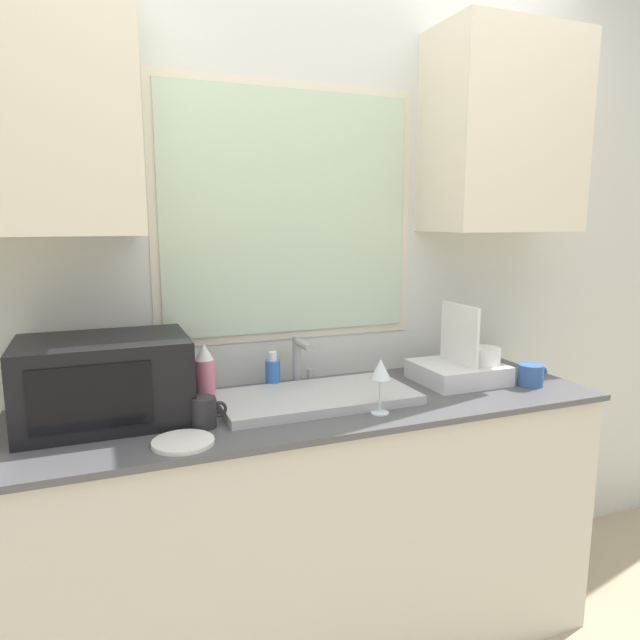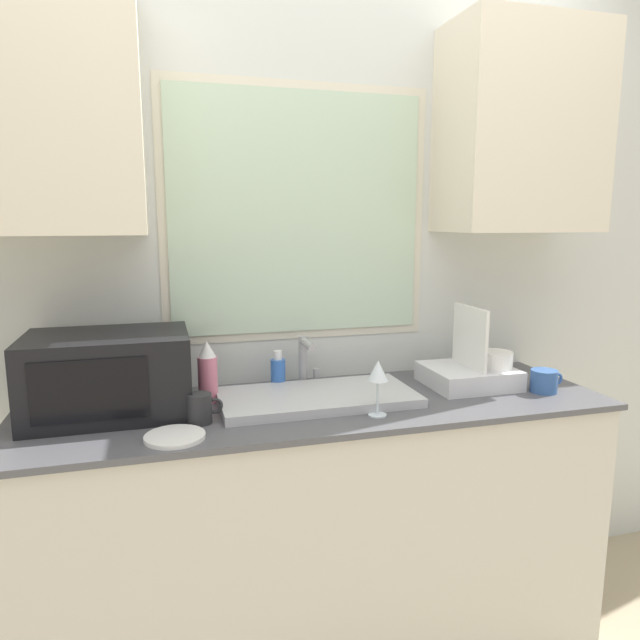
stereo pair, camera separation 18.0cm
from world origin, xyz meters
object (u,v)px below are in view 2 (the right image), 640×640
(dish_rack, at_px, (472,371))
(wine_glass, at_px, (378,373))
(mug_near_sink, at_px, (200,408))
(spray_bottle, at_px, (208,373))
(faucet, at_px, (306,358))
(microwave, at_px, (108,374))
(soap_bottle, at_px, (278,373))

(dish_rack, relative_size, wine_glass, 1.73)
(mug_near_sink, bearing_deg, spray_bottle, 78.49)
(mug_near_sink, relative_size, wine_glass, 0.61)
(wine_glass, bearing_deg, faucet, 110.96)
(microwave, distance_m, spray_bottle, 0.31)
(soap_bottle, bearing_deg, microwave, -168.01)
(faucet, height_order, wine_glass, faucet)
(faucet, distance_m, wine_glass, 0.38)
(spray_bottle, relative_size, wine_glass, 1.18)
(microwave, height_order, wine_glass, microwave)
(mug_near_sink, bearing_deg, microwave, 148.73)
(soap_bottle, bearing_deg, spray_bottle, -162.80)
(soap_bottle, bearing_deg, wine_glass, -56.77)
(wine_glass, bearing_deg, soap_bottle, 123.23)
(soap_bottle, distance_m, wine_glass, 0.44)
(soap_bottle, xyz_separation_m, wine_glass, (0.24, -0.36, 0.07))
(mug_near_sink, bearing_deg, faucet, 34.64)
(microwave, xyz_separation_m, wine_glass, (0.79, -0.24, 0.01))
(faucet, bearing_deg, soap_bottle, 176.47)
(dish_rack, bearing_deg, faucet, 165.97)
(spray_bottle, height_order, soap_bottle, spray_bottle)
(spray_bottle, xyz_separation_m, wine_glass, (0.49, -0.28, 0.04))
(faucet, relative_size, dish_rack, 0.61)
(soap_bottle, xyz_separation_m, mug_near_sink, (-0.29, -0.28, -0.01))
(spray_bottle, height_order, wine_glass, spray_bottle)
(dish_rack, distance_m, spray_bottle, 0.94)
(dish_rack, xyz_separation_m, spray_bottle, (-0.93, 0.07, 0.04))
(dish_rack, distance_m, mug_near_sink, 0.98)
(soap_bottle, bearing_deg, mug_near_sink, -136.50)
(soap_bottle, height_order, mug_near_sink, soap_bottle)
(dish_rack, xyz_separation_m, mug_near_sink, (-0.97, -0.13, -0.01))
(microwave, height_order, dish_rack, dish_rack)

